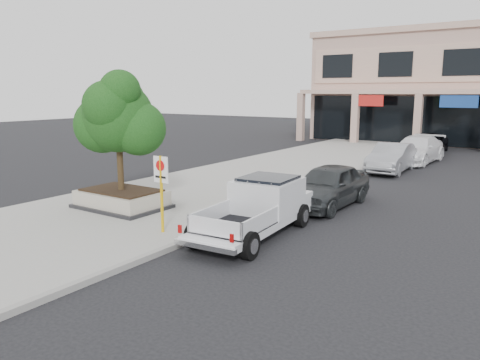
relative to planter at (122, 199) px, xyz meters
name	(u,v)px	position (x,y,z in m)	size (l,w,h in m)	color
ground	(246,246)	(5.89, -0.74, -0.48)	(120.00, 120.00, 0.00)	black
sidewalk	(217,187)	(0.39, 5.26, -0.40)	(8.00, 52.00, 0.15)	gray
curb	(296,198)	(4.34, 5.26, -0.40)	(0.20, 52.00, 0.15)	gray
planter	(122,199)	(0.00, 0.00, 0.00)	(3.20, 2.20, 0.68)	black
planter_tree	(124,117)	(0.13, 0.15, 2.94)	(2.90, 2.55, 4.00)	#312513
no_parking_sign	(161,183)	(3.32, -1.39, 1.16)	(0.55, 0.09, 2.30)	#E7AF0C
hedge	(253,193)	(3.81, 2.88, 0.14)	(1.10, 0.99, 0.94)	#1F3F12
pickup_truck	(253,209)	(5.54, 0.16, 0.37)	(1.98, 5.35, 1.68)	silver
curb_car_a	(328,186)	(5.85, 4.94, 0.32)	(1.89, 4.70, 1.60)	#2E3133
curb_car_b	(392,158)	(5.56, 14.08, 0.30)	(1.64, 4.72, 1.55)	#9C9EA4
curb_car_c	(416,149)	(5.81, 18.42, 0.33)	(2.26, 5.56, 1.61)	white
curb_car_d	(428,143)	(5.35, 23.65, 0.22)	(2.32, 5.04, 1.40)	black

